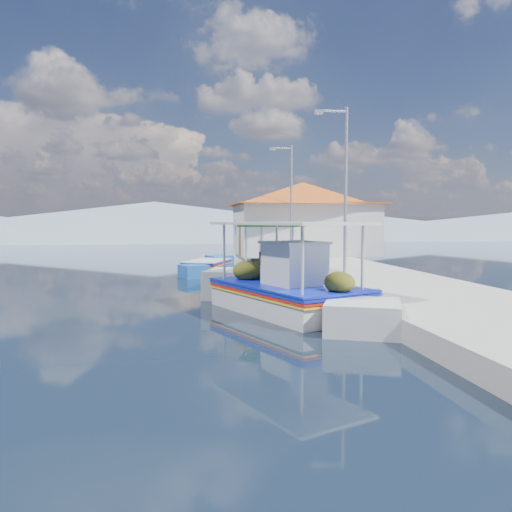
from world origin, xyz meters
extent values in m
plane|color=black|center=(0.00, 0.00, 0.00)|extent=(160.00, 160.00, 0.00)
cube|color=#9E9B94|center=(5.90, 6.00, 0.25)|extent=(5.00, 44.00, 0.50)
cylinder|color=#A5A8AD|center=(3.80, -3.00, 0.65)|extent=(0.20, 0.20, 0.30)
cylinder|color=#A5A8AD|center=(3.80, 2.00, 0.65)|extent=(0.20, 0.20, 0.30)
cylinder|color=#A5A8AD|center=(3.80, 8.00, 0.65)|extent=(0.20, 0.20, 0.30)
cylinder|color=#A5A8AD|center=(3.80, 14.00, 0.65)|extent=(0.20, 0.20, 0.30)
cube|color=silver|center=(1.77, -1.58, 0.24)|extent=(4.00, 5.22, 1.02)
cube|color=silver|center=(2.98, 1.26, 0.37)|extent=(2.22, 2.22, 1.13)
cube|color=silver|center=(0.60, -4.34, 0.24)|extent=(2.15, 2.15, 0.97)
cube|color=#0D1EAB|center=(1.77, -1.58, 0.71)|extent=(4.12, 5.37, 0.06)
cube|color=red|center=(1.77, -1.58, 0.62)|extent=(4.12, 5.37, 0.05)
cube|color=yellow|center=(1.77, -1.58, 0.55)|extent=(4.12, 5.37, 0.04)
cube|color=#0D1EAB|center=(1.77, -1.58, 0.78)|extent=(4.13, 5.34, 0.05)
cube|color=brown|center=(1.77, -1.58, 0.75)|extent=(3.79, 5.06, 0.05)
cube|color=silver|center=(1.64, -1.88, 1.34)|extent=(1.74, 1.80, 1.18)
cube|color=silver|center=(1.64, -1.88, 1.96)|extent=(1.89, 1.94, 0.06)
cylinder|color=beige|center=(1.67, 0.59, 1.61)|extent=(0.08, 0.08, 1.72)
cylinder|color=beige|center=(3.41, -0.15, 1.61)|extent=(0.08, 0.08, 1.72)
cylinder|color=beige|center=(0.13, -3.01, 1.61)|extent=(0.08, 0.08, 1.72)
cylinder|color=beige|center=(1.87, -3.75, 1.61)|extent=(0.08, 0.08, 1.72)
cube|color=silver|center=(1.77, -1.58, 2.47)|extent=(4.11, 5.26, 0.08)
ellipsoid|color=#4E5115|center=(1.96, -0.03, 1.06)|extent=(0.82, 0.90, 0.61)
ellipsoid|color=#4E5115|center=(2.87, 0.17, 1.01)|extent=(0.69, 0.76, 0.52)
ellipsoid|color=#4E5115|center=(1.21, -3.45, 1.03)|extent=(0.73, 0.80, 0.55)
sphere|color=#E94807|center=(3.01, -1.41, 1.56)|extent=(0.43, 0.43, 0.43)
cube|color=silver|center=(2.40, 3.58, 0.23)|extent=(3.18, 4.30, 0.98)
cube|color=silver|center=(1.57, 6.03, 0.35)|extent=(1.99, 1.99, 1.08)
cube|color=silver|center=(3.19, 1.21, 0.23)|extent=(1.94, 1.94, 0.93)
cube|color=#0D1EAB|center=(2.40, 3.58, 0.68)|extent=(3.28, 4.43, 0.06)
cube|color=red|center=(2.40, 3.58, 0.60)|extent=(3.28, 4.43, 0.05)
cube|color=yellow|center=(2.40, 3.58, 0.53)|extent=(3.28, 4.43, 0.04)
cube|color=#1C5AAC|center=(2.40, 3.58, 0.75)|extent=(3.28, 4.40, 0.05)
cube|color=brown|center=(2.40, 3.58, 0.72)|extent=(3.00, 4.17, 0.05)
cylinder|color=beige|center=(1.10, 4.85, 1.55)|extent=(0.07, 0.07, 1.65)
cylinder|color=beige|center=(2.66, 5.37, 1.55)|extent=(0.07, 0.07, 1.65)
cylinder|color=beige|center=(2.13, 1.79, 1.55)|extent=(0.07, 0.07, 1.65)
cylinder|color=beige|center=(3.69, 2.32, 1.55)|extent=(0.07, 0.07, 1.65)
cube|color=#0D4213|center=(2.40, 3.58, 2.37)|extent=(3.28, 4.33, 0.07)
cube|color=#1C5AAC|center=(0.06, 9.14, 0.19)|extent=(2.53, 3.32, 0.82)
cube|color=#1C5AAC|center=(-0.65, 10.98, 0.29)|extent=(1.48, 1.48, 0.91)
cube|color=#1C5AAC|center=(0.76, 7.35, 0.19)|extent=(1.44, 1.44, 0.78)
cube|color=#0D1EAB|center=(0.06, 9.14, 0.57)|extent=(2.60, 3.42, 0.05)
cube|color=red|center=(0.06, 9.14, 0.50)|extent=(2.60, 3.42, 0.04)
cube|color=yellow|center=(0.06, 9.14, 0.44)|extent=(2.60, 3.42, 0.03)
cube|color=silver|center=(0.06, 9.14, 0.63)|extent=(2.61, 3.40, 0.04)
cube|color=brown|center=(0.06, 9.14, 0.61)|extent=(2.39, 3.22, 0.04)
cube|color=silver|center=(6.20, 15.00, 2.00)|extent=(8.00, 6.00, 3.00)
cube|color=#B85019|center=(6.20, 15.00, 3.55)|extent=(8.64, 6.48, 0.10)
pyramid|color=#B85019|center=(6.20, 15.00, 4.20)|extent=(10.49, 10.49, 1.40)
cube|color=brown|center=(2.22, 14.00, 1.50)|extent=(0.06, 1.00, 2.00)
cube|color=#0D1EAB|center=(2.22, 16.50, 2.10)|extent=(0.06, 1.20, 0.90)
cylinder|color=#A5A8AD|center=(4.60, 2.00, 3.50)|extent=(0.12, 0.12, 6.00)
cylinder|color=#A5A8AD|center=(4.10, 2.00, 6.35)|extent=(1.00, 0.08, 0.08)
cube|color=#A5A8AD|center=(3.60, 2.00, 6.30)|extent=(0.30, 0.14, 0.14)
cylinder|color=#A5A8AD|center=(4.60, 11.00, 3.50)|extent=(0.12, 0.12, 6.00)
cylinder|color=#A5A8AD|center=(4.10, 11.00, 6.35)|extent=(1.00, 0.08, 0.08)
cube|color=#A5A8AD|center=(3.60, 11.00, 6.30)|extent=(0.30, 0.14, 0.14)
cone|color=slate|center=(-5.00, 56.00, 2.45)|extent=(96.00, 96.00, 5.50)
cone|color=slate|center=(25.00, 56.00, 1.60)|extent=(76.80, 76.80, 3.80)
camera|label=1|loc=(-1.09, -15.18, 2.54)|focal=35.33mm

